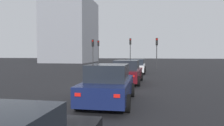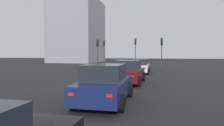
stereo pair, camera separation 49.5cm
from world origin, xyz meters
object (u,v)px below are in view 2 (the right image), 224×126
car_navy_left_third (105,84)px  traffic_light_far_right (135,47)px  car_white_left_lead (140,66)px  car_maroon_left_second (128,72)px  traffic_light_near_left (104,48)px  traffic_light_far_left (162,47)px  traffic_light_near_right (98,48)px

car_navy_left_third → traffic_light_far_right: traffic_light_far_right is taller
car_white_left_lead → car_maroon_left_second: car_maroon_left_second is taller
traffic_light_near_left → traffic_light_far_left: size_ratio=1.06×
car_maroon_left_second → traffic_light_far_right: traffic_light_far_right is taller
car_navy_left_third → traffic_light_near_right: bearing=16.8°
traffic_light_near_left → traffic_light_near_right: size_ratio=1.09×
car_maroon_left_second → traffic_light_far_left: traffic_light_far_left is taller
car_white_left_lead → traffic_light_far_right: traffic_light_far_right is taller
traffic_light_far_left → traffic_light_far_right: 5.25m
car_white_left_lead → traffic_light_near_right: 7.34m
car_navy_left_third → traffic_light_near_left: 25.33m
car_white_left_lead → car_maroon_left_second: bearing=178.9°
car_white_left_lead → traffic_light_far_left: (4.05, -2.27, 2.16)m
traffic_light_far_left → car_maroon_left_second: bearing=-9.8°
car_white_left_lead → car_navy_left_third: (-13.49, 0.26, 0.04)m
traffic_light_near_right → traffic_light_far_left: (0.21, -8.17, 0.08)m
car_white_left_lead → traffic_light_near_left: size_ratio=1.13×
traffic_light_near_left → traffic_light_near_right: bearing=8.2°
traffic_light_far_right → car_white_left_lead: bearing=2.5°
car_maroon_left_second → traffic_light_near_right: traffic_light_near_right is taller
traffic_light_far_left → traffic_light_far_right: (3.78, 3.64, 0.20)m
car_maroon_left_second → car_navy_left_third: car_navy_left_third is taller
car_maroon_left_second → traffic_light_near_left: (18.42, 6.80, 2.28)m
traffic_light_near_left → car_maroon_left_second: bearing=20.0°
traffic_light_near_left → car_navy_left_third: bearing=15.1°
traffic_light_far_left → traffic_light_far_right: traffic_light_far_right is taller
traffic_light_near_left → traffic_light_far_right: bearing=61.4°
car_navy_left_third → traffic_light_far_left: bearing=-9.4°
car_navy_left_third → traffic_light_near_left: (24.32, 6.68, 2.28)m
car_maroon_left_second → traffic_light_near_left: size_ratio=1.07×
car_maroon_left_second → traffic_light_near_right: size_ratio=1.16×
car_maroon_left_second → traffic_light_far_left: bearing=-10.1°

